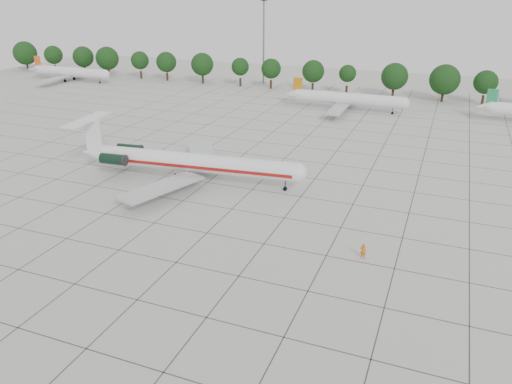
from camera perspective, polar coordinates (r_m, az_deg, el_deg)
ground at (r=72.23m, az=-2.78°, el=-1.96°), size 260.00×260.00×0.00m
apron_joints at (r=85.02m, az=1.36°, el=2.00°), size 170.00×170.00×0.02m
main_airliner at (r=82.40m, az=-8.26°, el=3.49°), size 39.44×30.88×9.26m
ground_crew at (r=60.72m, az=12.14°, el=-6.60°), size 0.74×0.51×1.94m
bg_airliner_a at (r=179.03m, az=-20.45°, el=12.72°), size 28.24×27.20×7.40m
bg_airliner_c at (r=130.51m, az=10.41°, el=10.42°), size 28.24×27.20×7.40m
tree_line at (r=151.71m, az=6.56°, el=13.54°), size 249.86×8.44×10.22m
floodlight_mast at (r=162.84m, az=0.88°, el=17.26°), size 1.60×1.60×25.45m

